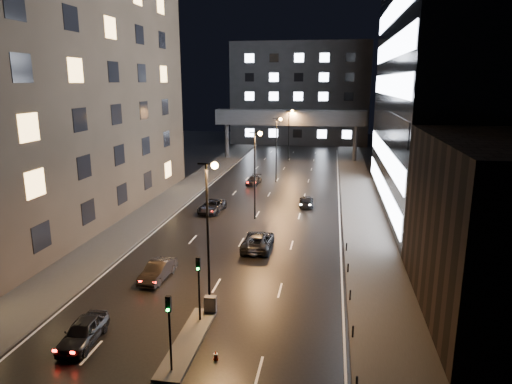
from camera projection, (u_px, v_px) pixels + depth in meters
ground at (269, 194)px, 64.32m from camera, size 160.00×160.00×0.00m
sidewalk_left at (172, 199)px, 61.51m from camera, size 5.00×110.00×0.15m
sidewalk_right at (362, 207)px, 57.51m from camera, size 5.00×110.00×0.15m
building_left at (37, 38)px, 47.87m from camera, size 15.00×48.00×40.00m
building_right_low at (506, 230)px, 29.99m from camera, size 10.00×18.00×12.00m
building_right_glass at (486, 17)px, 51.18m from camera, size 20.00×36.00×45.00m
building_far at (300, 94)px, 116.96m from camera, size 34.00×14.00×25.00m
skybridge at (290, 118)px, 91.11m from camera, size 30.00×3.00×10.00m
median_island at (189, 341)px, 27.83m from camera, size 1.60×8.00×0.15m
traffic_signal_near at (199, 278)px, 29.51m from camera, size 0.28×0.34×4.40m
traffic_signal_far at (169, 321)px, 24.24m from camera, size 0.28×0.34×4.40m
bollard_row at (351, 313)px, 30.47m from camera, size 0.12×25.12×0.90m
streetlight_near at (210, 213)px, 32.09m from camera, size 1.45×0.50×10.15m
streetlight_mid_a at (256, 164)px, 51.26m from camera, size 1.45×0.50×10.15m
streetlight_mid_b at (277, 141)px, 70.43m from camera, size 1.45×0.50×10.15m
streetlight_far at (290, 129)px, 89.60m from camera, size 1.45×0.50×10.15m
car_away_a at (83, 332)px, 27.62m from camera, size 2.03×4.52×1.51m
car_away_b at (158, 271)px, 36.54m from camera, size 1.86×4.58×1.48m
car_away_c at (212, 206)px, 55.48m from camera, size 2.85×5.40×1.45m
car_away_d at (254, 180)px, 70.46m from camera, size 2.10×4.51×1.27m
car_toward_a at (258, 241)px, 43.29m from camera, size 2.66×5.73×1.59m
car_toward_b at (306, 201)px, 58.20m from camera, size 2.03×4.47×1.27m
utility_cabinet at (210, 304)px, 31.17m from camera, size 0.83×0.55×1.10m
cone_a at (216, 355)px, 26.05m from camera, size 0.37×0.37×0.57m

